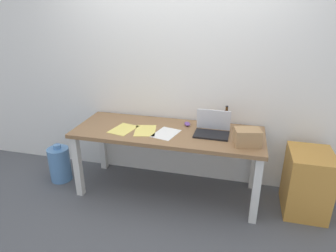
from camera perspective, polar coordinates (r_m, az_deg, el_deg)
The scene contains 12 objects.
ground_plane at distance 3.41m, azimuth 0.00°, elevation -12.25°, with size 8.00×8.00×0.00m, color #515459.
back_wall at distance 3.28m, azimuth 1.83°, elevation 11.14°, with size 5.20×0.08×2.60m, color white.
desk at distance 3.09m, azimuth 0.00°, elevation -2.43°, with size 1.94×0.72×0.73m.
laptop_right at distance 2.99m, azimuth 8.47°, elevation -0.64°, with size 0.34×0.25×0.23m.
beer_bottle at distance 3.13m, azimuth 11.07°, elevation 1.27°, with size 0.06×0.06×0.25m.
computer_mouse at distance 3.19m, azimuth 3.73°, elevation 0.41°, with size 0.06×0.10×0.03m, color #724799.
cardboard_box at distance 2.81m, azimuth 14.98°, elevation -2.09°, with size 0.23×0.17×0.16m, color tan.
paper_sheet_front_left at distance 3.12m, azimuth -8.60°, elevation -0.61°, with size 0.21×0.30×0.00m, color #F4E06B.
paper_yellow_folder at distance 3.06m, azimuth -4.39°, elevation -0.87°, with size 0.21×0.30×0.00m, color #F4E06B.
paper_sheet_center at distance 2.98m, azimuth -0.33°, elevation -1.45°, with size 0.21×0.30×0.00m, color white.
water_cooler_jug at distance 3.72m, azimuth -20.07°, elevation -6.85°, with size 0.24×0.24×0.45m.
filing_cabinet at distance 3.25m, azimuth 25.10°, elevation -9.79°, with size 0.40×0.48×0.64m, color #C68938.
Camera 1 is at (0.69, -2.72, 1.93)m, focal length 31.74 mm.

